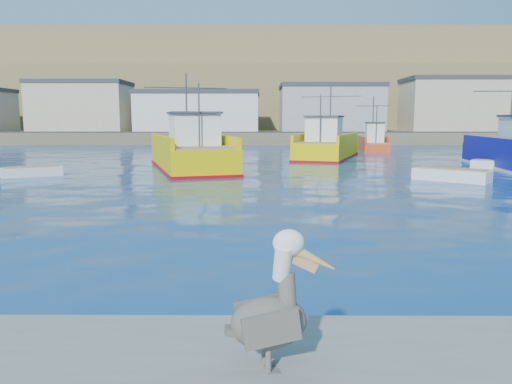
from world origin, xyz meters
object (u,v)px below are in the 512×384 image
Objects in this scene: trawler_yellow_b at (327,146)px; skiff_extra at (498,165)px; pelican at (273,311)px; skiff_left at (32,172)px; boat_orange at (373,142)px; skiff_mid at (451,176)px; trawler_yellow_a at (191,153)px.

trawler_yellow_b is 3.45× the size of skiff_extra.
skiff_extra is at bearing 60.63° from pelican.
skiff_extra is (30.44, 4.86, 0.00)m from skiff_left.
trawler_yellow_b is at bearing -122.74° from boat_orange.
skiff_left is 30.82m from skiff_extra.
trawler_yellow_b is at bearing 138.07° from skiff_extra.
boat_orange is (6.38, 9.92, -0.09)m from trawler_yellow_b.
trawler_yellow_b is 11.79m from boat_orange.
skiff_left is at bearing 174.97° from skiff_mid.
trawler_yellow_a is 8.13× the size of pelican.
pelican is (-10.58, -22.26, 0.93)m from skiff_mid.
pelican is at bearing -104.05° from boat_orange.
skiff_left is (-9.03, -4.64, -0.89)m from trawler_yellow_a.
boat_orange is 1.75× the size of skiff_mid.
pelican is at bearing -98.53° from trawler_yellow_b.
skiff_left is 1.00× the size of skiff_extra.
skiff_extra is 33.62m from pelican.
trawler_yellow_a is 3.85× the size of skiff_left.
trawler_yellow_a is 10.19m from skiff_left.
pelican is (-12.20, -48.77, 0.25)m from boat_orange.
skiff_left is 28.15m from pelican.
trawler_yellow_b is at bearing 36.11° from skiff_left.
skiff_mid reaches higher than skiff_left.
trawler_yellow_a is 3.84× the size of skiff_extra.
trawler_yellow_a reaches higher than boat_orange.
trawler_yellow_a is at bearing 27.18° from skiff_left.
skiff_left is at bearing -137.05° from boat_orange.
skiff_mid is at bearing -74.01° from trawler_yellow_b.
skiff_mid is at bearing 64.58° from pelican.
skiff_mid is at bearing -130.07° from skiff_extra.
skiff_extra is at bearing 0.59° from trawler_yellow_a.
trawler_yellow_a is 1.93× the size of boat_orange.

